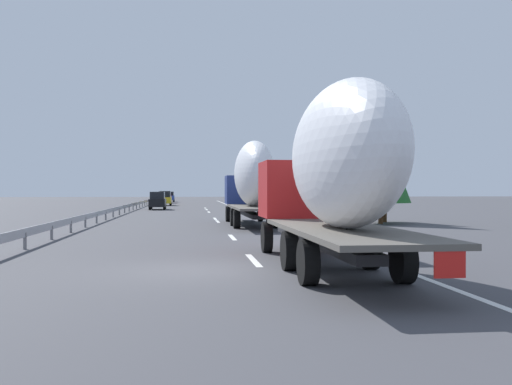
# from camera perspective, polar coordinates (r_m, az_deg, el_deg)

# --- Properties ---
(ground_plane) EXTENTS (260.00, 260.00, 0.00)m
(ground_plane) POSITION_cam_1_polar(r_m,az_deg,el_deg) (55.45, -6.49, -1.96)
(ground_plane) COLOR #424247
(lane_stripe_0) EXTENTS (3.20, 0.20, 0.01)m
(lane_stripe_0) POSITION_cam_1_polar(r_m,az_deg,el_deg) (17.65, -0.25, -6.67)
(lane_stripe_0) COLOR white
(lane_stripe_0) RESTS_ON ground_plane
(lane_stripe_1) EXTENTS (3.20, 0.20, 0.01)m
(lane_stripe_1) POSITION_cam_1_polar(r_m,az_deg,el_deg) (26.15, -2.35, -4.42)
(lane_stripe_1) COLOR white
(lane_stripe_1) RESTS_ON ground_plane
(lane_stripe_2) EXTENTS (3.20, 0.20, 0.01)m
(lane_stripe_2) POSITION_cam_1_polar(r_m,az_deg,el_deg) (39.32, -3.80, -2.86)
(lane_stripe_2) COLOR white
(lane_stripe_2) RESTS_ON ground_plane
(lane_stripe_3) EXTENTS (3.20, 0.20, 0.01)m
(lane_stripe_3) POSITION_cam_1_polar(r_m,az_deg,el_deg) (43.19, -4.05, -2.58)
(lane_stripe_3) COLOR white
(lane_stripe_3) RESTS_ON ground_plane
(lane_stripe_4) EXTENTS (3.20, 0.20, 0.01)m
(lane_stripe_4) POSITION_cam_1_polar(r_m,az_deg,el_deg) (56.39, -4.66, -1.92)
(lane_stripe_4) COLOR white
(lane_stripe_4) RESTS_ON ground_plane
(lane_stripe_5) EXTENTS (3.20, 0.20, 0.01)m
(lane_stripe_5) POSITION_cam_1_polar(r_m,az_deg,el_deg) (63.16, -4.87, -1.69)
(lane_stripe_5) COLOR white
(lane_stripe_5) RESTS_ON ground_plane
(lane_stripe_6) EXTENTS (3.20, 0.20, 0.01)m
(lane_stripe_6) POSITION_cam_1_polar(r_m,az_deg,el_deg) (69.00, -5.02, -1.53)
(lane_stripe_6) COLOR white
(lane_stripe_6) RESTS_ON ground_plane
(edge_line_right) EXTENTS (110.00, 0.20, 0.01)m
(edge_line_right) POSITION_cam_1_polar(r_m,az_deg,el_deg) (60.71, -1.30, -1.77)
(edge_line_right) COLOR white
(edge_line_right) RESTS_ON ground_plane
(truck_lead) EXTENTS (13.24, 2.55, 4.97)m
(truck_lead) POSITION_cam_1_polar(r_m,az_deg,el_deg) (34.53, -0.41, 1.26)
(truck_lead) COLOR navy
(truck_lead) RESTS_ON ground_plane
(truck_trailing) EXTENTS (12.55, 2.55, 4.76)m
(truck_trailing) POSITION_cam_1_polar(r_m,az_deg,el_deg) (15.28, 7.58, 2.22)
(truck_trailing) COLOR #B21919
(truck_trailing) RESTS_ON ground_plane
(car_yellow_coupe) EXTENTS (4.75, 1.78, 1.97)m
(car_yellow_coupe) POSITION_cam_1_polar(r_m,az_deg,el_deg) (81.00, -8.95, -0.58)
(car_yellow_coupe) COLOR gold
(car_yellow_coupe) RESTS_ON ground_plane
(car_blue_sedan) EXTENTS (4.55, 1.83, 1.86)m
(car_blue_sedan) POSITION_cam_1_polar(r_m,az_deg,el_deg) (105.31, -8.53, -0.41)
(car_blue_sedan) COLOR #28479E
(car_blue_sedan) RESTS_ON ground_plane
(car_red_compact) EXTENTS (4.26, 1.86, 1.98)m
(car_red_compact) POSITION_cam_1_polar(r_m,az_deg,el_deg) (95.87, -8.88, -0.45)
(car_red_compact) COLOR red
(car_red_compact) RESTS_ON ground_plane
(car_black_suv) EXTENTS (4.30, 1.74, 1.95)m
(car_black_suv) POSITION_cam_1_polar(r_m,az_deg,el_deg) (64.19, -9.65, -0.80)
(car_black_suv) COLOR black
(car_black_suv) RESTS_ON ground_plane
(road_sign) EXTENTS (0.10, 0.90, 2.90)m
(road_sign) POSITION_cam_1_polar(r_m,az_deg,el_deg) (56.38, 0.33, 0.12)
(road_sign) COLOR gray
(road_sign) RESTS_ON ground_plane
(tree_0) EXTENTS (2.88, 2.88, 5.61)m
(tree_0) POSITION_cam_1_polar(r_m,az_deg,el_deg) (39.37, 12.49, 2.13)
(tree_0) COLOR #472D19
(tree_0) RESTS_ON ground_plane
(tree_1) EXTENTS (3.77, 3.77, 6.51)m
(tree_1) POSITION_cam_1_polar(r_m,az_deg,el_deg) (37.47, 12.15, 2.96)
(tree_1) COLOR #472D19
(tree_1) RESTS_ON ground_plane
(tree_2) EXTENTS (3.53, 3.53, 6.46)m
(tree_2) POSITION_cam_1_polar(r_m,az_deg,el_deg) (68.83, 4.06, 1.92)
(tree_2) COLOR #472D19
(tree_2) RESTS_ON ground_plane
(tree_3) EXTENTS (2.78, 2.78, 5.81)m
(tree_3) POSITION_cam_1_polar(r_m,az_deg,el_deg) (81.54, 0.24, 1.28)
(tree_3) COLOR #472D19
(tree_3) RESTS_ON ground_plane
(tree_4) EXTENTS (3.70, 3.70, 5.37)m
(tree_4) POSITION_cam_1_polar(r_m,az_deg,el_deg) (97.99, -0.84, 0.95)
(tree_4) COLOR #472D19
(tree_4) RESTS_ON ground_plane
(tree_5) EXTENTS (2.67, 2.67, 5.15)m
(tree_5) POSITION_cam_1_polar(r_m,az_deg,el_deg) (54.85, 6.83, 1.42)
(tree_5) COLOR #472D19
(tree_5) RESTS_ON ground_plane
(guardrail_median) EXTENTS (94.00, 0.10, 0.76)m
(guardrail_median) POSITION_cam_1_polar(r_m,az_deg,el_deg) (58.72, -12.36, -1.28)
(guardrail_median) COLOR #9EA0A5
(guardrail_median) RESTS_ON ground_plane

